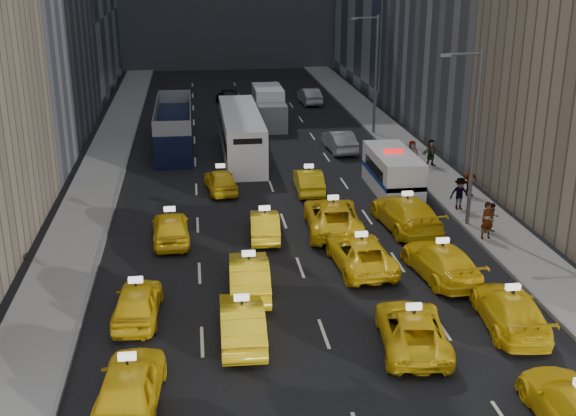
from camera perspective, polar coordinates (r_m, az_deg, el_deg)
name	(u,v)px	position (r m, az deg, el deg)	size (l,w,h in m)	color
ground	(334,362)	(25.51, 3.67, -12.07)	(160.00, 160.00, 0.00)	black
sidewalk_west	(103,168)	(48.53, -14.44, 3.06)	(3.00, 90.00, 0.15)	gray
sidewalk_east	(415,157)	(50.40, 10.01, 4.00)	(3.00, 90.00, 0.15)	gray
curb_west	(125,167)	(48.36, -12.73, 3.16)	(0.15, 90.00, 0.18)	slate
curb_east	(395,157)	(49.99, 8.42, 3.97)	(0.15, 90.00, 0.18)	slate
streetlight_near	(473,133)	(36.92, 14.39, 5.74)	(2.15, 0.22, 9.00)	#595B60
streetlight_far	(374,71)	(55.62, 6.85, 10.72)	(2.15, 0.22, 9.00)	#595B60
taxi_4	(130,385)	(23.34, -12.41, -13.53)	(1.89, 4.70, 1.60)	yellow
taxi_5	(242,321)	(26.49, -3.65, -8.93)	(1.58, 4.52, 1.49)	yellow
taxi_6	(412,329)	(26.44, 9.81, -9.42)	(2.26, 4.90, 1.36)	yellow
taxi_7	(510,310)	(28.51, 17.16, -7.70)	(2.04, 5.01, 1.45)	yellow
taxi_8	(137,302)	(28.44, -11.82, -7.29)	(1.69, 4.21, 1.43)	yellow
taxi_9	(249,275)	(29.96, -3.10, -5.33)	(1.62, 4.64, 1.53)	yellow
taxi_10	(361,253)	(32.35, 5.76, -3.58)	(2.33, 5.05, 1.40)	yellow
taxi_11	(441,261)	(31.99, 12.00, -4.12)	(2.08, 5.12, 1.49)	yellow
taxi_12	(171,227)	(35.50, -9.26, -1.53)	(1.74, 4.33, 1.48)	yellow
taxi_13	(265,225)	(35.60, -1.85, -1.34)	(1.40, 4.01, 1.32)	yellow
taxi_14	(333,216)	(36.43, 3.56, -0.66)	(2.61, 5.65, 1.57)	yellow
taxi_15	(406,213)	(37.15, 9.33, -0.40)	(2.34, 5.76, 1.67)	yellow
taxi_16	(221,181)	(42.59, -5.33, 2.17)	(1.61, 4.01, 1.37)	yellow
taxi_17	(309,181)	(42.36, 1.65, 2.16)	(1.45, 4.16, 1.37)	yellow
nypd_van	(393,172)	(42.77, 8.27, 2.80)	(2.90, 6.17, 2.56)	white
double_decker	(174,127)	(52.34, -8.99, 6.34)	(3.79, 11.20, 3.19)	black
city_bus	(241,134)	(49.87, -3.72, 5.83)	(4.10, 12.27, 3.11)	white
box_truck	(269,107)	(58.95, -1.51, 7.95)	(2.55, 6.67, 3.01)	silver
misc_car_0	(339,141)	(51.34, 4.08, 5.31)	(1.58, 4.54, 1.49)	#9A9CA1
misc_car_1	(171,113)	(60.97, -9.20, 7.41)	(2.52, 5.46, 1.52)	black
misc_car_2	(266,92)	(69.93, -1.73, 9.14)	(1.92, 4.72, 1.37)	slate
misc_car_3	(229,97)	(67.04, -4.70, 8.73)	(1.91, 4.74, 1.62)	black
misc_car_4	(309,96)	(67.79, 1.69, 8.85)	(1.56, 4.46, 1.47)	#9DA0A4
pedestrian_0	(487,220)	(36.27, 15.48, -0.95)	(0.68, 0.45, 1.87)	gray
pedestrian_1	(492,218)	(37.22, 15.83, -0.75)	(0.74, 0.40, 1.52)	gray
pedestrian_2	(460,194)	(40.09, 13.42, 1.12)	(1.14, 0.47, 1.77)	gray
pedestrian_3	(470,182)	(42.46, 14.17, 2.02)	(0.98, 0.45, 1.67)	gray
pedestrian_4	(412,155)	(47.12, 9.75, 4.18)	(0.90, 0.49, 1.85)	gray
pedestrian_5	(431,153)	(47.95, 11.25, 4.30)	(1.64, 0.47, 1.76)	gray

